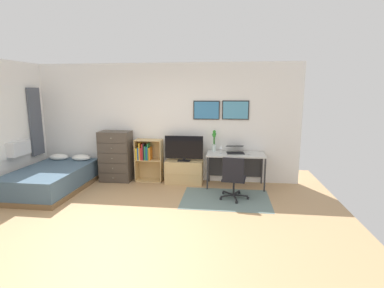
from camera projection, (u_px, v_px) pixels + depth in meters
name	position (u px, v px, depth m)	size (l,w,h in m)	color
ground_plane	(134.00, 224.00, 4.59)	(7.20, 7.20, 0.00)	tan
wall_back_with_posters	(166.00, 123.00, 6.72)	(6.12, 0.09, 2.70)	white
area_rug	(226.00, 199.00, 5.65)	(1.70, 1.20, 0.01)	slate
bed	(53.00, 179.00, 6.14)	(1.28, 2.04, 0.61)	brown
dresser	(116.00, 156.00, 6.73)	(0.71, 0.46, 1.17)	#4C4238
bookshelf	(147.00, 157.00, 6.71)	(0.62, 0.30, 0.98)	tan
tv_stand	(184.00, 172.00, 6.61)	(0.84, 0.41, 0.52)	tan
television	(184.00, 149.00, 6.48)	(0.86, 0.16, 0.58)	black
desk	(236.00, 159.00, 6.38)	(1.25, 0.61, 0.74)	silver
office_chair	(234.00, 177.00, 5.54)	(0.57, 0.58, 0.86)	#232326
laptop	(235.00, 150.00, 6.36)	(0.42, 0.44, 0.16)	black
computer_mouse	(249.00, 154.00, 6.20)	(0.06, 0.10, 0.03)	silver
bamboo_vase	(214.00, 140.00, 6.47)	(0.10, 0.10, 0.48)	silver
wine_glass	(221.00, 148.00, 6.24)	(0.07, 0.07, 0.18)	silver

